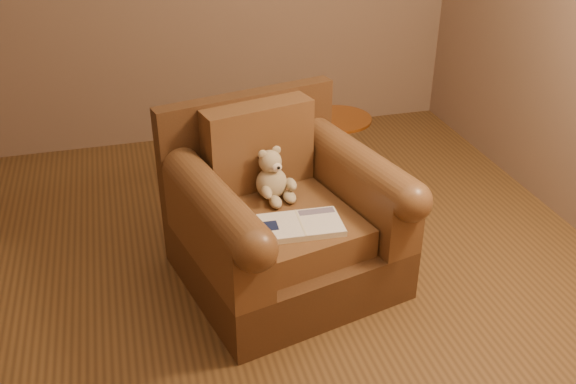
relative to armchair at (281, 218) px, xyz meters
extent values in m
plane|color=brown|center=(-0.21, -0.12, -0.34)|extent=(4.00, 4.00, 0.00)
cube|color=#4B2E19|center=(0.01, -0.04, -0.20)|extent=(1.17, 1.14, 0.28)
cube|color=#4B2E19|center=(-0.09, 0.36, 0.24)|extent=(0.98, 0.32, 0.61)
cube|color=brown|center=(0.02, -0.09, 0.01)|extent=(0.72, 0.80, 0.15)
cube|color=brown|center=(-0.06, 0.24, 0.30)|extent=(0.59, 0.29, 0.44)
cube|color=brown|center=(-0.36, -0.18, 0.09)|extent=(0.39, 0.86, 0.32)
cube|color=brown|center=(0.40, 0.00, 0.09)|extent=(0.39, 0.86, 0.32)
cylinder|color=brown|center=(-0.36, -0.18, 0.25)|extent=(0.39, 0.86, 0.20)
cylinder|color=brown|center=(0.40, 0.00, 0.25)|extent=(0.39, 0.86, 0.20)
ellipsoid|color=tan|center=(-0.03, 0.09, 0.16)|extent=(0.16, 0.14, 0.17)
sphere|color=tan|center=(-0.03, 0.10, 0.27)|extent=(0.12, 0.12, 0.12)
ellipsoid|color=tan|center=(-0.07, 0.09, 0.32)|extent=(0.05, 0.03, 0.05)
ellipsoid|color=tan|center=(0.01, 0.12, 0.32)|extent=(0.05, 0.03, 0.05)
ellipsoid|color=beige|center=(-0.01, 0.05, 0.26)|extent=(0.06, 0.04, 0.05)
sphere|color=black|center=(0.00, 0.03, 0.27)|extent=(0.02, 0.02, 0.02)
ellipsoid|color=tan|center=(-0.07, 0.00, 0.16)|extent=(0.05, 0.10, 0.05)
ellipsoid|color=tan|center=(0.07, 0.05, 0.16)|extent=(0.05, 0.10, 0.05)
ellipsoid|color=tan|center=(-0.03, -0.01, 0.11)|extent=(0.06, 0.10, 0.05)
ellipsoid|color=tan|center=(0.05, 0.01, 0.11)|extent=(0.06, 0.10, 0.05)
cube|color=beige|center=(0.03, -0.24, 0.09)|extent=(0.40, 0.26, 0.03)
cube|color=white|center=(-0.07, -0.23, 0.11)|extent=(0.20, 0.24, 0.00)
cube|color=white|center=(0.13, -0.24, 0.11)|extent=(0.20, 0.24, 0.00)
cube|color=beige|center=(0.03, -0.24, 0.11)|extent=(0.02, 0.23, 0.00)
cube|color=#0F1638|center=(-0.11, -0.23, 0.11)|extent=(0.07, 0.09, 0.00)
cube|color=slate|center=(0.13, -0.16, 0.11)|extent=(0.18, 0.06, 0.00)
cylinder|color=#D4873A|center=(0.53, 0.67, -0.33)|extent=(0.32, 0.32, 0.02)
cylinder|color=#D4873A|center=(0.53, 0.67, -0.06)|extent=(0.03, 0.03, 0.52)
cylinder|color=#D4873A|center=(0.53, 0.67, 0.21)|extent=(0.40, 0.40, 0.02)
cylinder|color=#D4873A|center=(0.53, 0.67, 0.20)|extent=(0.03, 0.03, 0.02)
camera|label=1|loc=(-0.70, -2.67, 1.70)|focal=40.00mm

